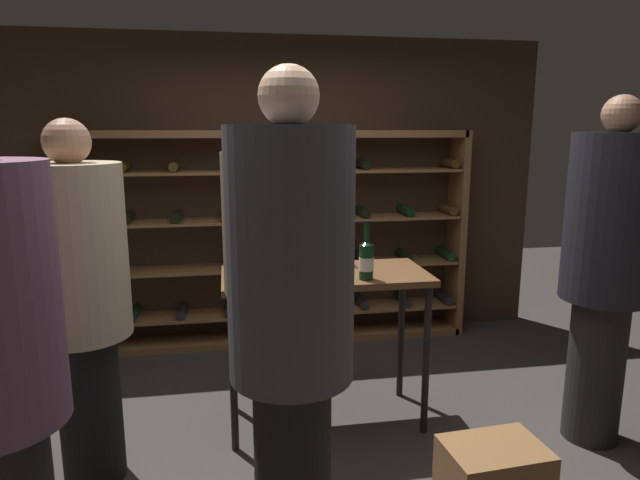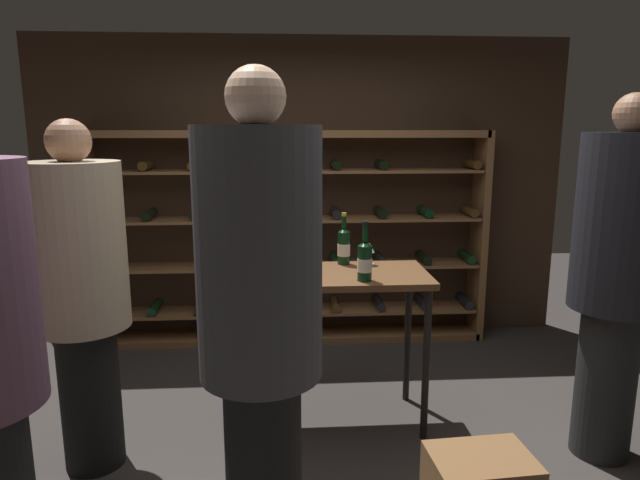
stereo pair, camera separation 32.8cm
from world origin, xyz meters
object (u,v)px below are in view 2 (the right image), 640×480
person_bystander_red_print (260,313)px  wine_bottle_amber_reserve (365,260)px  wine_bottle_gold_foil (344,246)px  person_bystander_dark_jacket (81,285)px  tasting_table (326,291)px  person_guest_plum_blouse (618,265)px  wine_rack (291,240)px  wine_bottle_black_capsule (264,252)px  wine_glass_stemmed_right (369,249)px

person_bystander_red_print → wine_bottle_amber_reserve: person_bystander_red_print is taller
person_bystander_red_print → wine_bottle_gold_foil: bearing=-29.0°
person_bystander_dark_jacket → person_bystander_red_print: bearing=142.3°
wine_bottle_amber_reserve → person_bystander_red_print: bearing=-118.9°
tasting_table → wine_bottle_amber_reserve: bearing=-41.4°
person_bystander_dark_jacket → person_guest_plum_blouse: (2.88, -0.09, 0.08)m
wine_rack → wine_bottle_black_capsule: wine_rack is taller
wine_rack → wine_bottle_black_capsule: bearing=-97.9°
person_bystander_red_print → person_guest_plum_blouse: size_ratio=1.02×
wine_bottle_gold_foil → wine_bottle_black_capsule: (-0.51, -0.15, -0.00)m
wine_bottle_gold_foil → wine_bottle_black_capsule: wine_bottle_gold_foil is taller
person_bystander_red_print → person_bystander_dark_jacket: 1.28m
wine_glass_stemmed_right → person_bystander_red_print: bearing=-115.0°
wine_rack → tasting_table: (0.19, -1.42, -0.04)m
tasting_table → wine_glass_stemmed_right: 0.41m
wine_rack → person_bystander_red_print: person_bystander_red_print is taller
tasting_table → wine_bottle_amber_reserve: 0.37m
person_guest_plum_blouse → wine_bottle_black_capsule: 2.00m
person_bystander_red_print → wine_bottle_black_capsule: bearing=-9.0°
person_bystander_red_print → wine_glass_stemmed_right: (0.65, 1.39, -0.06)m
person_bystander_dark_jacket → wine_bottle_black_capsule: 1.05m
person_bystander_red_print → wine_glass_stemmed_right: 1.53m
person_guest_plum_blouse → wine_glass_stemmed_right: size_ratio=14.14×
person_bystander_red_print → wine_bottle_amber_reserve: (0.56, 1.01, -0.04)m
wine_bottle_black_capsule → wine_glass_stemmed_right: (0.67, 0.12, -0.01)m
wine_rack → person_guest_plum_blouse: size_ratio=1.68×
tasting_table → wine_bottle_amber_reserve: size_ratio=3.61×
wine_rack → wine_bottle_gold_foil: (0.32, -1.20, 0.19)m
person_guest_plum_blouse → wine_rack: bearing=-1.4°
person_bystander_red_print → wine_glass_stemmed_right: bearing=-35.1°
wine_bottle_gold_foil → wine_bottle_black_capsule: 0.53m
wine_rack → person_guest_plum_blouse: (1.74, -1.88, 0.21)m
person_bystander_red_print → wine_bottle_amber_reserve: size_ratio=5.96×
person_bystander_red_print → wine_bottle_gold_foil: 1.50m
wine_bottle_gold_foil → wine_glass_stemmed_right: bearing=-12.2°
wine_bottle_gold_foil → wine_glass_stemmed_right: wine_bottle_gold_foil is taller
tasting_table → person_guest_plum_blouse: person_guest_plum_blouse is taller
tasting_table → wine_bottle_amber_reserve: (0.21, -0.18, 0.24)m
wine_bottle_black_capsule → wine_bottle_amber_reserve: (0.59, -0.26, 0.00)m
wine_rack → person_bystander_red_print: size_ratio=1.64×
wine_rack → wine_bottle_gold_foil: size_ratio=10.07×
tasting_table → wine_bottle_gold_foil: 0.35m
person_bystander_red_print → wine_rack: bearing=-13.7°
wine_bottle_amber_reserve → wine_bottle_gold_foil: bearing=100.6°
person_bystander_red_print → person_guest_plum_blouse: person_bystander_red_print is taller
person_guest_plum_blouse → wine_bottle_gold_foil: 1.58m
wine_rack → person_bystander_dark_jacket: (-1.14, -1.79, 0.13)m
wine_bottle_amber_reserve → wine_bottle_black_capsule: bearing=156.4°
tasting_table → wine_glass_stemmed_right: size_ratio=8.74×
person_bystander_dark_jacket → wine_bottle_black_capsule: person_bystander_dark_jacket is taller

